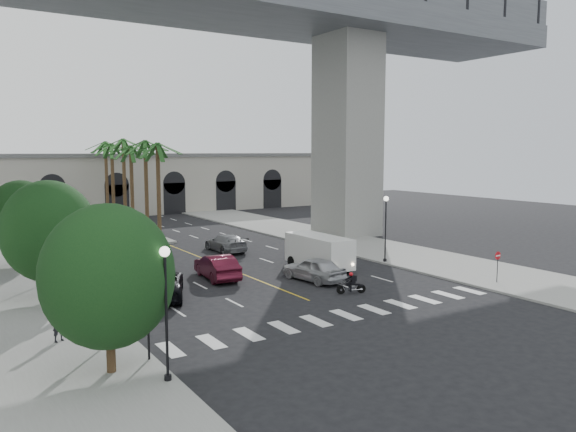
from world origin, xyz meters
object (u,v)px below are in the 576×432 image
object	(u,v)px
car_b	(217,267)
car_d	(226,243)
lamp_post_left_near	(166,302)
lamp_post_right	(386,223)
pedestrian_b	(68,298)
car_c	(159,284)
pedestrian_a	(59,323)
lamp_post_left_far	(59,233)
do_not_enter_sign	(498,261)
traffic_signal_near	(148,305)
car_a	(314,269)
cargo_van	(319,251)
car_e	(149,256)
traffic_signal_far	(120,285)
motorcycle_rider	(352,284)

from	to	relation	value
car_b	car_d	world-z (taller)	car_b
lamp_post_left_near	lamp_post_right	xyz separation A→B (m)	(22.80, 13.00, 0.00)
car_b	car_d	xyz separation A→B (m)	(5.21, 9.26, -0.08)
lamp_post_right	pedestrian_b	bearing A→B (deg)	-174.95
car_c	pedestrian_a	size ratio (longest dim) A/B	3.50
car_c	pedestrian_b	size ratio (longest dim) A/B	3.14
lamp_post_left_far	do_not_enter_sign	xyz separation A→B (m)	(24.26, -17.38, -1.60)
lamp_post_right	traffic_signal_near	bearing A→B (deg)	-155.18
pedestrian_a	lamp_post_left_near	bearing A→B (deg)	-94.29
car_a	car_c	xyz separation A→B (m)	(-10.46, 1.43, 0.01)
cargo_van	car_d	bearing A→B (deg)	103.40
car_a	car_d	bearing A→B (deg)	-97.71
traffic_signal_near	do_not_enter_sign	size ratio (longest dim) A/B	1.63
lamp_post_right	pedestrian_a	world-z (taller)	lamp_post_right
lamp_post_left_far	car_a	size ratio (longest dim) A/B	1.09
lamp_post_right	car_e	distance (m)	18.59
traffic_signal_near	car_a	xyz separation A→B (m)	(14.44, 8.54, -1.67)
lamp_post_left_far	cargo_van	xyz separation A→B (m)	(16.99, -7.17, -1.79)
lamp_post_right	traffic_signal_near	world-z (taller)	lamp_post_right
traffic_signal_far	pedestrian_a	bearing A→B (deg)	171.72
motorcycle_rider	cargo_van	xyz separation A→B (m)	(2.40, 6.88, 0.81)
car_e	do_not_enter_sign	distance (m)	25.32
motorcycle_rider	lamp_post_left_near	bearing A→B (deg)	-134.35
traffic_signal_near	car_b	distance (m)	15.72
pedestrian_b	do_not_enter_sign	xyz separation A→B (m)	(25.74, -7.23, 0.50)
car_c	traffic_signal_far	bearing A→B (deg)	78.55
lamp_post_left_far	cargo_van	world-z (taller)	lamp_post_left_far
motorcycle_rider	do_not_enter_sign	xyz separation A→B (m)	(9.66, -3.33, 1.01)
do_not_enter_sign	car_d	bearing A→B (deg)	116.18
do_not_enter_sign	pedestrian_a	bearing A→B (deg)	173.97
car_d	pedestrian_a	size ratio (longest dim) A/B	3.06
lamp_post_left_far	pedestrian_b	distance (m)	10.47
car_e	car_c	bearing A→B (deg)	90.07
traffic_signal_far	car_a	bearing A→B (deg)	17.47
car_a	pedestrian_a	xyz separation A→B (m)	(-17.21, -4.14, 0.19)
lamp_post_right	car_b	world-z (taller)	lamp_post_right
car_e	do_not_enter_sign	size ratio (longest dim) A/B	2.19
cargo_van	do_not_enter_sign	distance (m)	12.53
car_e	do_not_enter_sign	bearing A→B (deg)	149.45
lamp_post_left_near	car_e	world-z (taller)	lamp_post_left_near
traffic_signal_far	pedestrian_b	world-z (taller)	traffic_signal_far
motorcycle_rider	traffic_signal_far	bearing A→B (deg)	-158.04
car_e	pedestrian_a	xyz separation A→B (m)	(-9.23, -14.82, 0.19)
traffic_signal_far	car_d	xyz separation A→B (m)	(14.32, 17.96, -1.74)
traffic_signal_near	car_e	size ratio (longest dim) A/B	0.75
lamp_post_left_near	car_a	xyz separation A→B (m)	(14.54, 11.04, -2.38)
traffic_signal_far	car_c	distance (m)	7.37
traffic_signal_far	car_d	bearing A→B (deg)	51.43
traffic_signal_near	car_b	xyz separation A→B (m)	(9.11, 12.70, -1.66)
traffic_signal_near	motorcycle_rider	xyz separation A→B (m)	(14.49, 4.45, -1.89)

